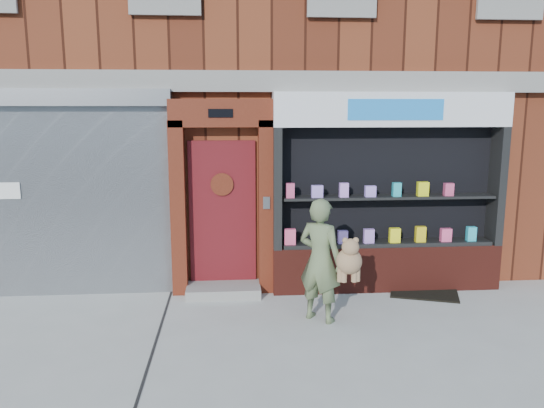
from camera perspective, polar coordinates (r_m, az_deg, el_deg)
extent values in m
plane|color=#9E9E99|center=(6.58, 1.38, -14.69)|extent=(80.00, 80.00, 0.00)
cube|color=#542113|center=(12.00, -1.58, 16.23)|extent=(12.00, 8.00, 8.00)
cube|color=gray|center=(7.88, 0.02, 13.04)|extent=(12.00, 0.16, 0.30)
cube|color=gray|center=(8.33, -21.02, 0.12)|extent=(3.00, 0.10, 2.80)
cube|color=slate|center=(8.16, -21.85, 10.60)|extent=(3.10, 0.30, 0.24)
cube|color=white|center=(8.51, -26.41, 1.29)|extent=(0.30, 0.01, 0.24)
cube|color=#4E190D|center=(7.96, -10.04, -0.52)|extent=(0.22, 0.28, 2.60)
cube|color=#4E190D|center=(7.94, -0.67, -0.39)|extent=(0.22, 0.28, 2.60)
cube|color=#4E190D|center=(7.78, -5.54, 9.71)|extent=(1.50, 0.28, 0.40)
cube|color=black|center=(7.63, -5.56, 9.70)|extent=(0.35, 0.01, 0.12)
cube|color=#571014|center=(8.05, -5.34, -1.01)|extent=(1.00, 0.06, 2.20)
cylinder|color=black|center=(7.94, -5.40, 2.12)|extent=(0.28, 0.02, 0.28)
cylinder|color=#4E190D|center=(7.93, -5.40, 2.11)|extent=(0.34, 0.02, 0.34)
cube|color=gray|center=(8.10, -5.23, -9.22)|extent=(1.10, 0.55, 0.15)
cube|color=slate|center=(7.78, -0.59, 0.13)|extent=(0.10, 0.02, 0.18)
cube|color=#581C15|center=(8.44, 12.09, -6.62)|extent=(3.50, 0.40, 0.70)
cube|color=black|center=(7.84, 0.53, 1.70)|extent=(0.12, 0.40, 1.80)
cube|color=black|center=(8.81, 23.02, 1.83)|extent=(0.12, 0.40, 1.80)
cube|color=black|center=(8.34, 12.06, 1.99)|extent=(3.30, 0.03, 1.80)
cube|color=black|center=(8.34, 12.19, -4.12)|extent=(3.20, 0.36, 0.06)
cube|color=black|center=(8.19, 12.39, 0.76)|extent=(3.20, 0.36, 0.04)
cube|color=white|center=(8.08, 12.75, 9.89)|extent=(3.50, 0.40, 0.50)
cube|color=blue|center=(7.88, 13.20, 9.86)|extent=(1.40, 0.01, 0.30)
cube|color=#F1507F|center=(7.93, 1.94, -3.53)|extent=(0.17, 0.09, 0.24)
cube|color=#DB5217|center=(7.99, 4.80, -3.58)|extent=(0.14, 0.09, 0.20)
cube|color=#C58CFC|center=(8.06, 7.61, -3.53)|extent=(0.14, 0.09, 0.20)
cube|color=#AD7BDD|center=(8.15, 10.37, -3.40)|extent=(0.15, 0.09, 0.21)
cube|color=#FFF61A|center=(8.26, 13.05, -3.29)|extent=(0.16, 0.09, 0.22)
cube|color=yellow|center=(8.39, 15.67, -3.14)|extent=(0.15, 0.09, 0.24)
cube|color=#EF4F85|center=(8.54, 18.19, -3.18)|extent=(0.16, 0.09, 0.20)
cube|color=#29B5CE|center=(8.69, 20.63, -3.02)|extent=(0.14, 0.09, 0.22)
cube|color=#D8487A|center=(7.79, 1.97, 1.46)|extent=(0.12, 0.09, 0.22)
cube|color=#A682EB|center=(7.85, 4.87, 1.37)|extent=(0.17, 0.09, 0.18)
cube|color=#C989F8|center=(7.92, 7.73, 1.50)|extent=(0.13, 0.09, 0.21)
cube|color=#AF8BFA|center=(8.02, 10.53, 1.36)|extent=(0.16, 0.09, 0.16)
cube|color=#25AABA|center=(8.12, 13.26, 1.53)|extent=(0.12, 0.09, 0.21)
cube|color=yellow|center=(8.25, 15.91, 1.57)|extent=(0.16, 0.09, 0.21)
cube|color=#D04573|center=(8.40, 18.46, 1.50)|extent=(0.14, 0.09, 0.19)
imported|color=#5D6D48|center=(6.97, 5.19, -6.04)|extent=(0.71, 0.68, 1.64)
sphere|color=#8F6B47|center=(6.85, 8.29, -6.12)|extent=(0.33, 0.33, 0.33)
sphere|color=#8F6B47|center=(6.74, 8.44, -4.63)|extent=(0.22, 0.22, 0.22)
sphere|color=#8F6B47|center=(6.71, 7.90, -3.91)|extent=(0.08, 0.08, 0.08)
sphere|color=#8F6B47|center=(6.74, 9.01, -3.88)|extent=(0.08, 0.08, 0.08)
cylinder|color=#8F6B47|center=(6.88, 7.35, -7.47)|extent=(0.08, 0.08, 0.20)
cylinder|color=#8F6B47|center=(6.92, 9.15, -7.40)|extent=(0.08, 0.08, 0.20)
cylinder|color=#8F6B47|center=(6.86, 7.75, -7.52)|extent=(0.08, 0.08, 0.20)
cylinder|color=#8F6B47|center=(6.89, 8.84, -7.47)|extent=(0.08, 0.08, 0.20)
cube|color=black|center=(8.49, 16.02, -9.10)|extent=(1.16, 0.97, 0.02)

